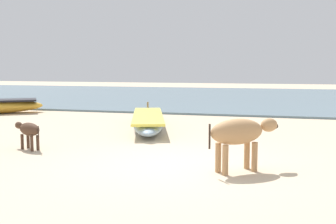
# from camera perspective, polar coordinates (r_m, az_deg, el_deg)

# --- Properties ---
(ground) EXTENTS (80.00, 80.00, 0.00)m
(ground) POSITION_cam_1_polar(r_m,az_deg,el_deg) (7.96, 0.79, -7.24)
(ground) COLOR beige
(sea_water) EXTENTS (60.00, 20.00, 0.08)m
(sea_water) POSITION_cam_1_polar(r_m,az_deg,el_deg) (25.69, 11.00, 2.05)
(sea_water) COLOR slate
(sea_water) RESTS_ON ground
(fishing_boat_3) EXTENTS (2.33, 4.78, 0.63)m
(fishing_boat_3) POSITION_cam_1_polar(r_m,az_deg,el_deg) (12.41, -2.79, -1.26)
(fishing_boat_3) COLOR #8CA5B7
(fishing_boat_3) RESTS_ON ground
(cow_adult_tan) EXTENTS (1.27, 1.14, 0.95)m
(cow_adult_tan) POSITION_cam_1_polar(r_m,az_deg,el_deg) (7.40, 9.82, -2.94)
(cow_adult_tan) COLOR tan
(cow_adult_tan) RESTS_ON ground
(calf_near_dark) EXTENTS (0.91, 0.56, 0.61)m
(calf_near_dark) POSITION_cam_1_polar(r_m,az_deg,el_deg) (9.79, -18.67, -2.39)
(calf_near_dark) COLOR #4C3323
(calf_near_dark) RESTS_ON ground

